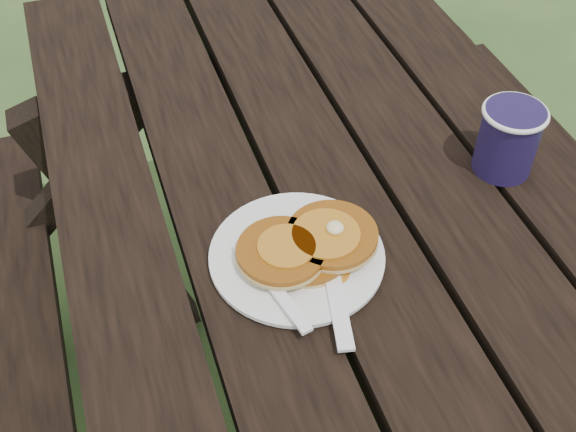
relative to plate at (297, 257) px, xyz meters
name	(u,v)px	position (x,y,z in m)	size (l,w,h in m)	color
plate	(297,257)	(0.00, 0.00, 0.00)	(0.22, 0.22, 0.01)	white
pancake_stack	(309,244)	(0.02, 0.00, 0.02)	(0.18, 0.12, 0.04)	#924F10
knife	(335,288)	(0.02, -0.07, 0.01)	(0.02, 0.18, 0.01)	white
fork	(284,299)	(-0.04, -0.07, 0.01)	(0.03, 0.16, 0.01)	white
coffee_cup	(509,136)	(0.34, 0.07, 0.05)	(0.09, 0.09, 0.10)	#1C133C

